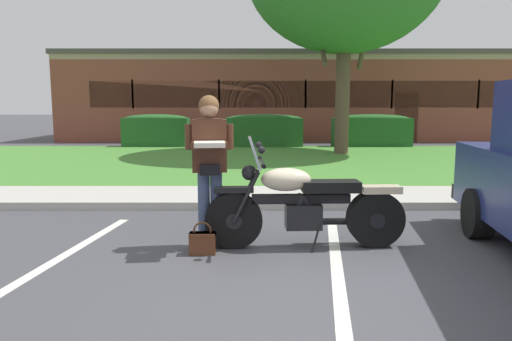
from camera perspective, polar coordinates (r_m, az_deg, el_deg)
The scene contains 13 objects.
ground_plane at distance 4.39m, azimuth 7.12°, elevation -13.51°, with size 140.00×140.00×0.00m, color #424247.
curb_strip at distance 7.32m, azimuth 4.08°, elevation -4.19°, with size 60.00×0.20×0.12m, color #B7B2A8.
concrete_walk at distance 8.16m, azimuth 3.64°, elevation -3.06°, with size 60.00×1.50×0.08m, color #B7B2A8.
grass_lawn at distance 13.26m, azimuth 2.16°, elevation 1.19°, with size 60.00×8.83×0.06m, color #478433.
stall_stripe_0 at distance 5.02m, azimuth -25.90°, elevation -11.44°, with size 0.12×4.40×0.01m, color silver.
stall_stripe_1 at distance 4.60m, azimuth 9.69°, elevation -12.46°, with size 0.12×4.40×0.01m, color silver.
motorcycle at distance 5.33m, azimuth 6.65°, elevation -4.13°, with size 2.24×0.82×1.26m.
rider_person at distance 5.26m, azimuth -5.81°, elevation 1.44°, with size 0.53×0.60×1.70m.
handbag at distance 5.16m, azimuth -6.66°, elevation -8.49°, with size 0.28×0.13×0.36m.
hedge_left at distance 18.03m, azimuth -12.15°, elevation 4.81°, with size 2.42×0.90×1.24m.
hedge_center_left at distance 17.65m, azimuth 0.78°, elevation 4.92°, with size 2.86×0.90×1.24m.
hedge_center_right at distance 18.16m, azimuth 13.61°, elevation 4.78°, with size 2.87×0.90×1.24m.
brick_building at distance 24.21m, azimuth 4.76°, elevation 8.78°, with size 21.36×8.76×3.87m.
Camera 1 is at (-0.54, -4.05, 1.61)m, focal length 33.07 mm.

